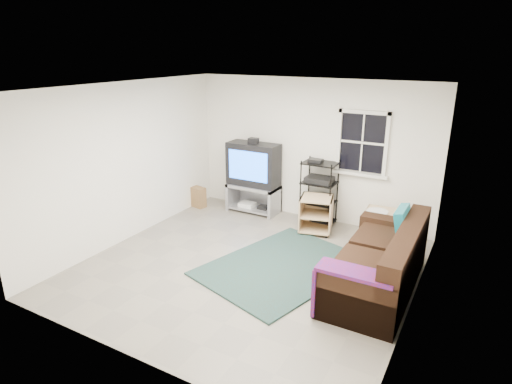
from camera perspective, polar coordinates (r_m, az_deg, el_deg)
The scene contains 8 objects.
room at distance 7.60m, azimuth 13.94°, elevation 5.86°, with size 4.60×4.62×4.60m.
tv_unit at distance 8.28m, azimuth -0.32°, elevation 2.70°, with size 1.01×0.50×1.48m.
av_rack at distance 7.86m, azimuth 8.35°, elevation -0.60°, with size 0.60×0.44×1.20m.
side_table_left at distance 7.59m, azimuth 8.05°, elevation -2.73°, with size 0.66×0.66×0.64m.
side_table_right at distance 7.44m, azimuth 16.23°, elevation -4.00°, with size 0.53×0.55×0.57m.
sofa at distance 5.99m, azimuth 16.16°, elevation -9.37°, with size 0.96×2.18×0.99m.
shag_rug at distance 6.45m, azimuth 3.46°, elevation -9.86°, with size 1.69×2.32×0.03m, color black.
paper_bag at distance 8.78m, azimuth -7.69°, elevation -0.69°, with size 0.29×0.19×0.41m, color brown.
Camera 1 is at (2.86, -4.91, 3.09)m, focal length 30.00 mm.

